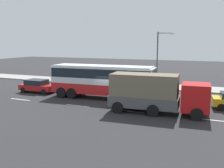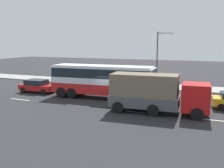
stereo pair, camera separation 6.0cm
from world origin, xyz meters
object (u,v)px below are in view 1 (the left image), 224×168
Objects in this scene: cargo_truck at (156,93)px; pedestrian_near_curb at (117,77)px; car_red_compact at (38,86)px; street_lamp at (159,56)px; coach_bus at (102,78)px.

pedestrian_near_curb is (-8.14, 12.15, -0.69)m from cargo_truck.
pedestrian_near_curb is at bearing 120.75° from cargo_truck.
car_red_compact is at bearing 19.86° from pedestrian_near_curb.
pedestrian_near_curb reaches higher than car_red_compact.
car_red_compact is 0.61× the size of street_lamp.
street_lamp is (6.10, -1.40, 3.12)m from pedestrian_near_curb.
street_lamp is (4.28, 7.40, 2.01)m from coach_bus.
cargo_truck is 5.32× the size of pedestrian_near_curb.
car_red_compact is at bearing 177.39° from coach_bus.
cargo_truck reaches higher than car_red_compact.
car_red_compact is 14.93m from street_lamp.
cargo_truck is at bearing 89.96° from pedestrian_near_curb.
pedestrian_near_curb is at bearing 167.10° from street_lamp.
pedestrian_near_curb is at bearing 53.23° from car_red_compact.
coach_bus is 7.16m from cargo_truck.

